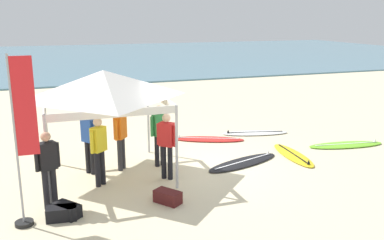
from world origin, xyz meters
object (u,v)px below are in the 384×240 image
Objects in this scene: surfboard_yellow at (293,155)px; gear_bag_near_tent at (67,210)px; surfboard_red at (208,139)px; person_orange at (121,134)px; surfboard_lime at (346,145)px; canopy_tent at (104,85)px; person_yellow at (99,147)px; gear_bag_on_sand at (168,197)px; person_red at (167,142)px; person_black at (48,165)px; person_green at (159,131)px; surfboard_black at (243,162)px; banner_flag at (23,149)px; gear_bag_by_pole at (62,213)px; person_blue at (89,138)px; surfboard_white at (255,133)px.

gear_bag_near_tent is (-6.57, -1.81, 0.10)m from surfboard_yellow.
surfboard_red is 3.81m from person_orange.
surfboard_lime is 7.24m from person_orange.
canopy_tent is 1.58m from person_yellow.
gear_bag_on_sand is (1.28, -1.51, -0.85)m from person_yellow.
person_red reaches higher than surfboard_yellow.
person_black is at bearing -132.66° from canopy_tent.
canopy_tent reaches higher than person_black.
person_yellow is 1.00× the size of person_black.
surfboard_yellow is 4.79m from gear_bag_on_sand.
person_yellow reaches higher than surfboard_red.
person_yellow is (-1.74, -0.87, 0.00)m from person_green.
person_red is 1.67m from gear_bag_on_sand.
surfboard_black is at bearing 9.34° from person_red.
surfboard_yellow is (1.79, -2.38, 0.00)m from surfboard_red.
canopy_tent is at bearing 50.07° from banner_flag.
person_green is 3.41m from person_black.
person_green is at bearing 41.85° from gear_bag_by_pole.
surfboard_red is 1.43× the size of person_red.
canopy_tent is 2.03m from person_green.
person_yellow is 1.00× the size of person_red.
person_black is 2.85× the size of gear_bag_by_pole.
person_blue is at bearing 71.10° from gear_bag_by_pole.
canopy_tent is 1.77× the size of person_black.
person_green reaches higher than gear_bag_by_pole.
gear_bag_by_pole is (-6.72, -4.47, 0.10)m from surfboard_white.
person_red is (-4.03, -0.48, 0.95)m from surfboard_yellow.
person_green is at bearing 172.49° from surfboard_yellow.
surfboard_red is 6.36m from gear_bag_near_tent.
surfboard_lime is 4.31× the size of gear_bag_by_pole.
person_yellow is at bearing 175.59° from person_red.
surfboard_yellow is 6.94m from gear_bag_by_pole.
banner_flag is (-5.49, -4.29, 1.54)m from surfboard_red.
person_yellow reaches higher than surfboard_lime.
surfboard_lime is at bearing 8.58° from surfboard_yellow.
person_red is at bearing -173.22° from surfboard_yellow.
person_black is (-2.91, -1.77, 0.00)m from person_green.
surfboard_black is 1.51× the size of person_blue.
surfboard_yellow is 0.67× the size of banner_flag.
canopy_tent reaches higher than surfboard_black.
gear_bag_near_tent is at bearing -146.62° from surfboard_white.
surfboard_black is at bearing 32.97° from gear_bag_on_sand.
surfboard_lime is 4.46m from surfboard_red.
gear_bag_near_tent is at bearing -123.26° from person_orange.
gear_bag_by_pole is (-1.26, -2.24, -2.25)m from canopy_tent.
surfboard_red is at bearing 41.38° from gear_bag_by_pole.
surfboard_lime is 1.51× the size of person_blue.
banner_flag reaches higher than person_red.
gear_bag_on_sand is (-0.46, -2.38, -0.85)m from person_green.
person_red reaches higher than gear_bag_on_sand.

